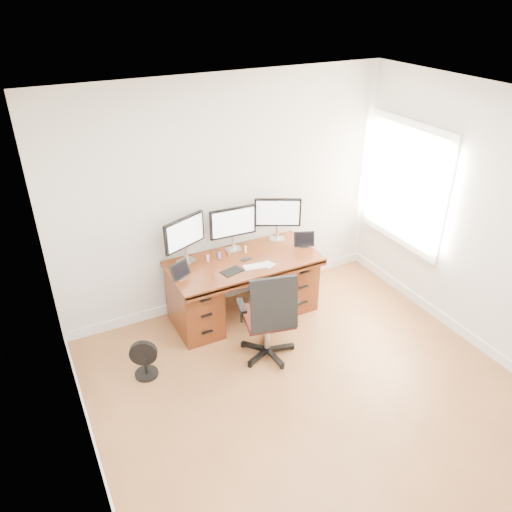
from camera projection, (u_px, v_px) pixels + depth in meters
name	position (u px, v px, depth m)	size (l,w,h in m)	color
ground	(331.00, 418.00, 4.57)	(4.50, 4.50, 0.00)	#936138
back_wall	(226.00, 196.00, 5.65)	(4.00, 0.10, 2.70)	silver
right_wall	(507.00, 236.00, 4.78)	(0.10, 4.50, 2.70)	silver
desk	(243.00, 285.00, 5.79)	(1.70, 0.80, 0.75)	#562611
office_chair	(269.00, 330.00, 5.13)	(0.68, 0.68, 1.06)	black
floor_fan	(145.00, 360.00, 4.96)	(0.28, 0.24, 0.41)	black
monitor_left	(185.00, 234.00, 5.41)	(0.52, 0.25, 0.53)	silver
monitor_center	(233.00, 224.00, 5.64)	(0.55, 0.15, 0.53)	silver
monitor_right	(278.00, 214.00, 5.87)	(0.50, 0.29, 0.53)	silver
tablet_left	(181.00, 271.00, 5.21)	(0.25, 0.16, 0.19)	silver
tablet_right	(304.00, 241.00, 5.82)	(0.25, 0.15, 0.19)	silver
keyboard	(256.00, 267.00, 5.45)	(0.26, 0.11, 0.01)	silver
trackpad	(268.00, 265.00, 5.49)	(0.13, 0.13, 0.01)	silver
drawing_tablet	(232.00, 271.00, 5.37)	(0.23, 0.14, 0.01)	black
phone	(246.00, 259.00, 5.60)	(0.12, 0.06, 0.01)	black
figurine_pink	(208.00, 258.00, 5.54)	(0.03, 0.03, 0.09)	pink
figurine_purple	(219.00, 255.00, 5.59)	(0.03, 0.03, 0.09)	#795AC9
figurine_brown	(229.00, 253.00, 5.64)	(0.03, 0.03, 0.09)	olive
figurine_yellow	(245.00, 249.00, 5.72)	(0.03, 0.03, 0.09)	#D5C669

